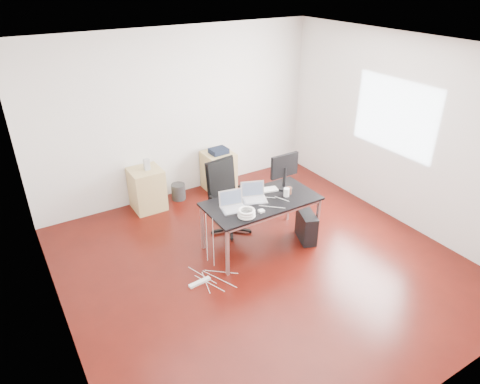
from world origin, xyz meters
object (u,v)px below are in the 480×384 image
filing_cabinet_right (219,171)px  desk (261,204)px  office_chair (227,193)px  pc_tower (306,226)px  filing_cabinet_left (147,189)px

filing_cabinet_right → desk: bearing=-100.3°
office_chair → pc_tower: office_chair is taller
filing_cabinet_right → pc_tower: size_ratio=1.56×
desk → office_chair: bearing=107.0°
office_chair → filing_cabinet_right: (0.53, 1.23, -0.26)m
desk → filing_cabinet_right: 1.91m
office_chair → desk: bearing=-80.6°
filing_cabinet_left → pc_tower: bearing=-51.8°
pc_tower → filing_cabinet_left: bearing=149.0°
desk → pc_tower: desk is taller
desk → pc_tower: (0.64, -0.24, -0.46)m
desk → filing_cabinet_right: desk is taller
filing_cabinet_left → filing_cabinet_right: 1.34m
pc_tower → desk: bearing=-179.9°
desk → filing_cabinet_left: 2.13m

